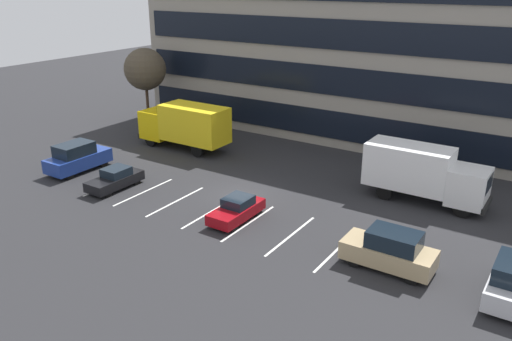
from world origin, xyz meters
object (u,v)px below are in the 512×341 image
sedan_black (115,179)px  bare_tree (145,69)px  suv_navy (77,157)px  sedan_maroon (237,209)px  suv_tan (390,250)px  box_truck_white (423,172)px  box_truck_yellow_all (185,124)px

sedan_black → bare_tree: bare_tree is taller
suv_navy → sedan_black: 4.90m
sedan_black → sedan_maroon: bearing=3.4°
sedan_black → suv_tan: suv_tan is taller
box_truck_white → sedan_maroon: box_truck_white is taller
suv_navy → suv_tan: 23.73m
sedan_maroon → suv_tan: suv_tan is taller
box_truck_yellow_all → bare_tree: size_ratio=1.10×
suv_navy → suv_tan: (23.72, -0.54, -0.06)m
sedan_maroon → suv_tan: (9.31, -0.29, 0.32)m
sedan_maroon → bare_tree: (-18.94, 12.19, 4.66)m
box_truck_white → sedan_maroon: 11.98m
sedan_maroon → bare_tree: size_ratio=0.53×
box_truck_white → sedan_black: (-17.80, -9.18, -1.31)m
sedan_black → bare_tree: bearing=126.2°
box_truck_white → bare_tree: 27.59m
sedan_maroon → bare_tree: bearing=147.2°
bare_tree → sedan_maroon: bearing=-32.8°
suv_tan → bare_tree: bearing=156.2°
box_truck_yellow_all → sedan_maroon: size_ratio=2.07×
bare_tree → suv_navy: bearing=-69.2°
suv_navy → sedan_black: suv_navy is taller
box_truck_white → suv_tan: 9.04m
sedan_maroon → box_truck_yellow_all: bearing=142.6°
sedan_black → sedan_maroon: size_ratio=1.02×
box_truck_white → bare_tree: (-27.15, 3.57, 3.34)m
box_truck_yellow_all → sedan_maroon: bearing=-37.4°
suv_tan → bare_tree: 31.19m
box_truck_yellow_all → box_truck_white: 19.41m
box_truck_yellow_all → bare_tree: (-7.74, 3.63, 3.23)m
box_truck_yellow_all → suv_tan: size_ratio=1.80×
suv_navy → bare_tree: size_ratio=0.65×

